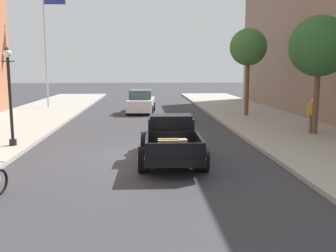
% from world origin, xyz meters
% --- Properties ---
extents(ground_plane, '(140.00, 140.00, 0.00)m').
position_xyz_m(ground_plane, '(0.00, 0.00, 0.00)').
color(ground_plane, '#333338').
extents(hotrod_truck_black, '(2.27, 4.97, 1.58)m').
position_xyz_m(hotrod_truck_black, '(0.95, -0.51, 0.75)').
color(hotrod_truck_black, black).
rests_on(hotrod_truck_black, ground).
extents(car_background_white, '(2.09, 4.41, 1.65)m').
position_xyz_m(car_background_white, '(-0.18, 13.62, 0.77)').
color(car_background_white, silver).
rests_on(car_background_white, ground).
extents(pedestrian_sidewalk_right, '(0.53, 0.22, 1.65)m').
position_xyz_m(pedestrian_sidewalk_right, '(7.93, 3.64, 1.09)').
color(pedestrian_sidewalk_right, brown).
rests_on(pedestrian_sidewalk_right, sidewalk_right).
extents(street_lamp_near, '(0.50, 0.32, 3.85)m').
position_xyz_m(street_lamp_near, '(-5.17, 1.62, 2.39)').
color(street_lamp_near, black).
rests_on(street_lamp_near, sidewalk_left).
extents(flagpole, '(1.74, 0.16, 9.16)m').
position_xyz_m(flagpole, '(-7.33, 16.83, 5.77)').
color(flagpole, '#B2B2B7').
rests_on(flagpole, sidewalk_left).
extents(street_tree_nearest, '(2.74, 2.74, 5.39)m').
position_xyz_m(street_tree_nearest, '(7.97, 3.50, 4.14)').
color(street_tree_nearest, brown).
rests_on(street_tree_nearest, sidewalk_right).
extents(street_tree_second, '(2.35, 2.35, 5.54)m').
position_xyz_m(street_tree_second, '(6.67, 10.60, 4.47)').
color(street_tree_second, brown).
rests_on(street_tree_second, sidewalk_right).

